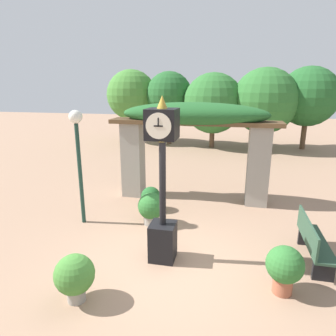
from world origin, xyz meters
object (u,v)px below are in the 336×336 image
object	(u,v)px
potted_plant_near_left	(75,276)
potted_plant_far_right	(285,267)
potted_plant_far_left	(151,198)
park_bench	(313,241)
pedestal_clock	(163,187)
potted_plant_near_right	(151,207)
lamp_post	(78,143)

from	to	relation	value
potted_plant_near_left	potted_plant_far_right	size ratio (longest dim) A/B	0.96
potted_plant_far_left	park_bench	bearing A→B (deg)	-24.87
pedestal_clock	potted_plant_far_right	world-z (taller)	pedestal_clock
potted_plant_near_right	potted_plant_near_left	bearing A→B (deg)	-98.77
pedestal_clock	potted_plant_far_right	bearing A→B (deg)	-14.75
potted_plant_near_left	potted_plant_far_left	world-z (taller)	potted_plant_near_left
potted_plant_near_right	park_bench	size ratio (longest dim) A/B	0.52
pedestal_clock	potted_plant_far_left	distance (m)	2.81
potted_plant_far_left	potted_plant_far_right	world-z (taller)	potted_plant_far_right
potted_plant_near_left	lamp_post	world-z (taller)	lamp_post
pedestal_clock	potted_plant_near_left	world-z (taller)	pedestal_clock
pedestal_clock	potted_plant_near_left	distance (m)	2.20
potted_plant_near_right	potted_plant_far_left	xyz separation A→B (m)	(-0.26, 0.87, -0.09)
pedestal_clock	potted_plant_near_right	size ratio (longest dim) A/B	3.92
potted_plant_near_right	park_bench	bearing A→B (deg)	-14.42
potted_plant_far_left	lamp_post	size ratio (longest dim) A/B	0.24
lamp_post	potted_plant_far_right	bearing A→B (deg)	-21.30
potted_plant_far_right	lamp_post	world-z (taller)	lamp_post
potted_plant_far_right	potted_plant_far_left	bearing A→B (deg)	136.93
potted_plant_near_left	lamp_post	bearing A→B (deg)	115.18
pedestal_clock	potted_plant_near_left	xyz separation A→B (m)	(-1.13, -1.53, -1.10)
pedestal_clock	lamp_post	xyz separation A→B (m)	(-2.43, 1.23, 0.54)
potted_plant_near_left	potted_plant_far_right	world-z (taller)	potted_plant_far_right
pedestal_clock	potted_plant_near_right	distance (m)	1.99
park_bench	pedestal_clock	bearing A→B (deg)	100.81
potted_plant_far_right	lamp_post	distance (m)	5.29
potted_plant_far_left	lamp_post	xyz separation A→B (m)	(-1.51, -1.14, 1.75)
potted_plant_far_right	potted_plant_near_right	bearing A→B (deg)	144.28
pedestal_clock	potted_plant_far_right	distance (m)	2.58
potted_plant_near_left	lamp_post	xyz separation A→B (m)	(-1.30, 2.77, 1.65)
potted_plant_near_right	park_bench	world-z (taller)	park_bench
potted_plant_near_left	potted_plant_far_right	bearing A→B (deg)	15.46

